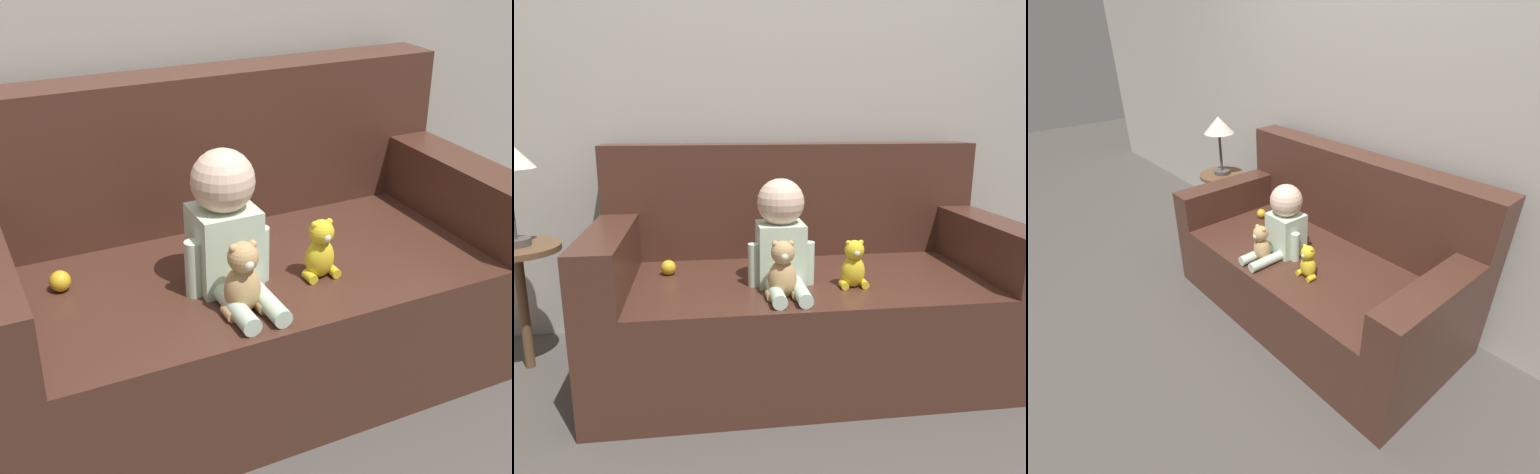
# 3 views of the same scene
# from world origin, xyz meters

# --- Properties ---
(ground_plane) EXTENTS (12.00, 12.00, 0.00)m
(ground_plane) POSITION_xyz_m (0.00, 0.00, 0.00)
(ground_plane) COLOR #4C4742
(wall_back) EXTENTS (8.00, 0.05, 2.60)m
(wall_back) POSITION_xyz_m (0.00, 0.51, 1.30)
(wall_back) COLOR #ADA89E
(wall_back) RESTS_ON ground_plane
(couch) EXTENTS (1.70, 0.85, 0.93)m
(couch) POSITION_xyz_m (0.00, 0.06, 0.32)
(couch) COLOR #47281E
(couch) RESTS_ON ground_plane
(person_baby) EXTENTS (0.26, 0.38, 0.41)m
(person_baby) POSITION_xyz_m (-0.12, -0.13, 0.61)
(person_baby) COLOR silver
(person_baby) RESTS_ON couch
(teddy_bear_brown) EXTENTS (0.12, 0.10, 0.21)m
(teddy_bear_brown) POSITION_xyz_m (-0.14, -0.28, 0.52)
(teddy_bear_brown) COLOR tan
(teddy_bear_brown) RESTS_ON couch
(plush_toy_side) EXTENTS (0.11, 0.08, 0.18)m
(plush_toy_side) POSITION_xyz_m (0.15, -0.20, 0.51)
(plush_toy_side) COLOR yellow
(plush_toy_side) RESTS_ON couch
(toy_ball) EXTENTS (0.06, 0.06, 0.06)m
(toy_ball) POSITION_xyz_m (-0.56, 0.05, 0.45)
(toy_ball) COLOR gold
(toy_ball) RESTS_ON couch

